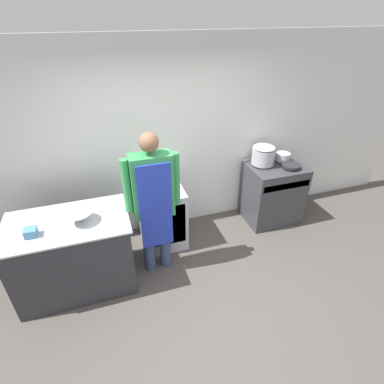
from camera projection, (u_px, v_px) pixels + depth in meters
name	position (u px, v px, depth m)	size (l,w,h in m)	color
ground_plane	(208.00, 316.00, 3.32)	(14.00, 14.00, 0.00)	#4C4742
wall_back	(164.00, 142.00, 4.08)	(8.00, 0.05, 2.70)	white
prep_counter	(74.00, 254.00, 3.48)	(1.33, 0.80, 0.94)	#2D2D33
stove	(272.00, 193.00, 4.64)	(0.81, 0.64, 0.95)	#38383D
fridge_unit	(162.00, 215.00, 4.20)	(0.59, 0.68, 0.87)	silver
person_cook	(153.00, 199.00, 3.41)	(0.64, 0.24, 1.85)	#38476B
mixing_bowl	(79.00, 217.00, 3.20)	(0.29, 0.29, 0.12)	#B2B5BC
plastic_tub	(31.00, 232.00, 3.02)	(0.12, 0.12, 0.09)	teal
stock_pot	(263.00, 155.00, 4.36)	(0.33, 0.33, 0.29)	#B2B5BC
saute_pan	(291.00, 165.00, 4.33)	(0.27, 0.27, 0.04)	#262628
sauce_pot	(283.00, 157.00, 4.49)	(0.21, 0.21, 0.12)	#B2B5BC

